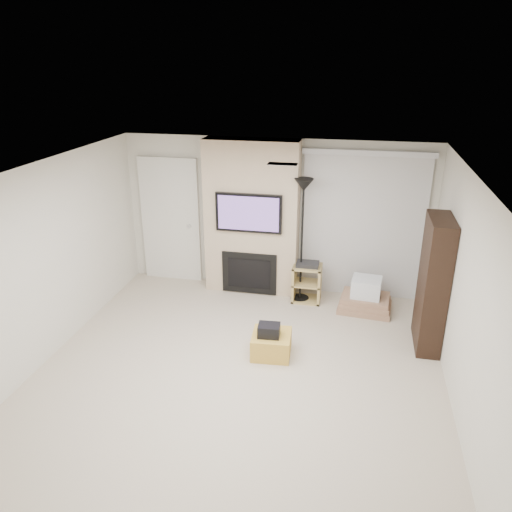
% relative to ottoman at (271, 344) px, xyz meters
% --- Properties ---
extents(floor, '(5.00, 5.50, 0.00)m').
position_rel_ottoman_xyz_m(floor, '(-0.32, -0.63, -0.15)').
color(floor, '#C1B19B').
rests_on(floor, ground).
extents(ceiling, '(5.00, 5.50, 0.00)m').
position_rel_ottoman_xyz_m(ceiling, '(-0.32, -0.63, 2.35)').
color(ceiling, white).
rests_on(ceiling, wall_back).
extents(wall_back, '(5.00, 0.00, 2.50)m').
position_rel_ottoman_xyz_m(wall_back, '(-0.32, 2.12, 1.10)').
color(wall_back, beige).
rests_on(wall_back, ground).
extents(wall_front, '(5.00, 0.00, 2.50)m').
position_rel_ottoman_xyz_m(wall_front, '(-0.32, -3.38, 1.10)').
color(wall_front, beige).
rests_on(wall_front, ground).
extents(wall_left, '(0.00, 5.50, 2.50)m').
position_rel_ottoman_xyz_m(wall_left, '(-2.82, -0.63, 1.10)').
color(wall_left, beige).
rests_on(wall_left, ground).
extents(wall_right, '(0.00, 5.50, 2.50)m').
position_rel_ottoman_xyz_m(wall_right, '(2.18, -0.63, 1.10)').
color(wall_right, beige).
rests_on(wall_right, ground).
extents(hvac_vent, '(0.35, 0.18, 0.01)m').
position_rel_ottoman_xyz_m(hvac_vent, '(0.08, 0.17, 2.35)').
color(hvac_vent, silver).
rests_on(hvac_vent, ceiling).
extents(ottoman, '(0.53, 0.53, 0.30)m').
position_rel_ottoman_xyz_m(ottoman, '(0.00, 0.00, 0.00)').
color(ottoman, gold).
rests_on(ottoman, floor).
extents(black_bag, '(0.29, 0.24, 0.16)m').
position_rel_ottoman_xyz_m(black_bag, '(-0.03, -0.04, 0.23)').
color(black_bag, black).
rests_on(black_bag, ottoman).
extents(fireplace_wall, '(1.50, 0.47, 2.50)m').
position_rel_ottoman_xyz_m(fireplace_wall, '(-0.67, 1.91, 1.09)').
color(fireplace_wall, '#C6AB8C').
rests_on(fireplace_wall, floor).
extents(entry_door, '(1.02, 0.11, 2.14)m').
position_rel_ottoman_xyz_m(entry_door, '(-2.12, 2.08, 0.90)').
color(entry_door, silver).
rests_on(entry_door, floor).
extents(vertical_blinds, '(1.98, 0.10, 2.37)m').
position_rel_ottoman_xyz_m(vertical_blinds, '(1.08, 2.06, 1.12)').
color(vertical_blinds, silver).
rests_on(vertical_blinds, floor).
extents(floor_lamp, '(0.29, 0.29, 1.99)m').
position_rel_ottoman_xyz_m(floor_lamp, '(0.17, 1.67, 1.41)').
color(floor_lamp, black).
rests_on(floor_lamp, floor).
extents(av_stand, '(0.45, 0.38, 0.66)m').
position_rel_ottoman_xyz_m(av_stand, '(0.28, 1.66, 0.20)').
color(av_stand, tan).
rests_on(av_stand, floor).
extents(box_stack, '(0.84, 0.67, 0.53)m').
position_rel_ottoman_xyz_m(box_stack, '(1.20, 1.52, 0.05)').
color(box_stack, '#A1765A').
rests_on(box_stack, floor).
extents(bookshelf, '(0.30, 0.80, 1.80)m').
position_rel_ottoman_xyz_m(bookshelf, '(2.01, 0.68, 0.75)').
color(bookshelf, black).
rests_on(bookshelf, floor).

